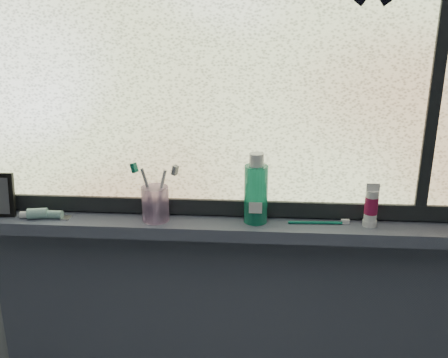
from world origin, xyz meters
The scene contains 11 objects.
wall_back centered at (0.00, 1.30, 1.25)m, with size 3.00×0.01×2.50m, color #9EA3A8.
windowsill centered at (0.00, 1.23, 1.00)m, with size 1.62×0.14×0.04m, color #4D5267.
sill_apron centered at (0.00, 1.29, 0.49)m, with size 1.62×0.02×0.98m, color #4D5267.
window_pane centered at (0.00, 1.28, 1.53)m, with size 1.50×0.01×1.00m, color silver.
frame_bottom centered at (0.00, 1.28, 1.05)m, with size 1.60×0.03×0.05m, color black.
frame_mullion centered at (0.60, 1.28, 1.53)m, with size 0.04×0.03×1.00m, color black.
toothpaste_tube centered at (-0.58, 1.21, 1.04)m, with size 0.19×0.04×0.03m, color silver, non-canonical shape.
toothbrush_cup centered at (-0.22, 1.22, 1.08)m, with size 0.08×0.08×0.11m, color #C19BCD.
toothbrush_lying centered at (0.28, 1.23, 1.03)m, with size 0.21×0.02×0.01m, color #0B6952, non-canonical shape.
mouthwash_bottle centered at (0.09, 1.23, 1.13)m, with size 0.07×0.07×0.18m, color #1E9D78.
cream_tube centered at (0.44, 1.23, 1.09)m, with size 0.04×0.04×0.10m, color silver.
Camera 1 is at (0.10, -0.20, 1.64)m, focal length 40.00 mm.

